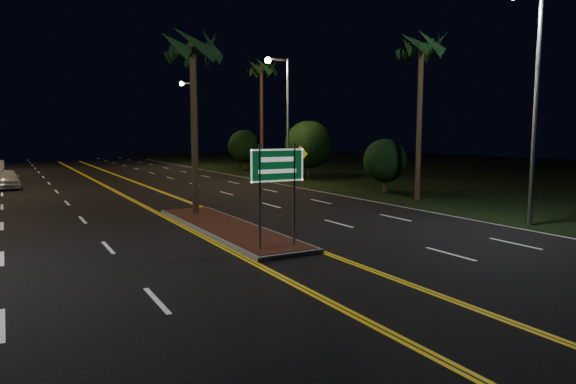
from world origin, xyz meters
TOP-DOWN VIEW (x-y plane):
  - ground at (0.00, 0.00)m, footprint 120.00×120.00m
  - grass_right at (30.00, 25.00)m, footprint 40.00×110.00m
  - median_island at (0.00, 7.00)m, footprint 2.25×10.25m
  - highway_sign at (0.00, 2.80)m, footprint 1.80×0.08m
  - streetlight_right_near at (10.61, 2.00)m, footprint 1.91×0.44m
  - streetlight_right_mid at (10.61, 22.00)m, footprint 1.91×0.44m
  - streetlight_right_far at (10.61, 42.00)m, footprint 1.91×0.44m
  - palm_median at (0.00, 10.50)m, footprint 2.40×2.40m
  - palm_right_near at (12.50, 10.00)m, footprint 2.40×2.40m
  - palm_right_far at (12.80, 30.00)m, footprint 2.40×2.40m
  - shrub_near at (13.50, 14.00)m, footprint 2.70×2.70m
  - shrub_mid at (14.00, 24.00)m, footprint 3.78×3.78m
  - shrub_far at (13.80, 36.00)m, footprint 3.24×3.24m
  - car_near at (-7.22, 27.43)m, footprint 2.14×4.65m
  - warning_sign at (11.54, 21.07)m, footprint 1.13×0.12m

SIDE VIEW (x-z plane):
  - ground at x=0.00m, z-range 0.00..0.00m
  - grass_right at x=30.00m, z-range 0.00..0.01m
  - median_island at x=0.00m, z-range 0.00..0.17m
  - car_near at x=-7.22m, z-range 0.00..1.52m
  - warning_sign at x=11.54m, z-range 0.43..3.13m
  - shrub_near at x=13.50m, z-range 0.30..3.60m
  - shrub_far at x=13.80m, z-range 0.36..4.32m
  - highway_sign at x=0.00m, z-range 0.80..4.00m
  - shrub_mid at x=14.00m, z-range 0.42..5.04m
  - streetlight_right_near at x=10.61m, z-range 1.16..10.16m
  - streetlight_right_mid at x=10.61m, z-range 1.16..10.16m
  - streetlight_right_far at x=10.61m, z-range 1.16..10.16m
  - palm_median at x=0.00m, z-range 3.13..11.43m
  - palm_right_near at x=12.50m, z-range 3.56..12.86m
  - palm_right_far at x=12.80m, z-range 3.99..14.29m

